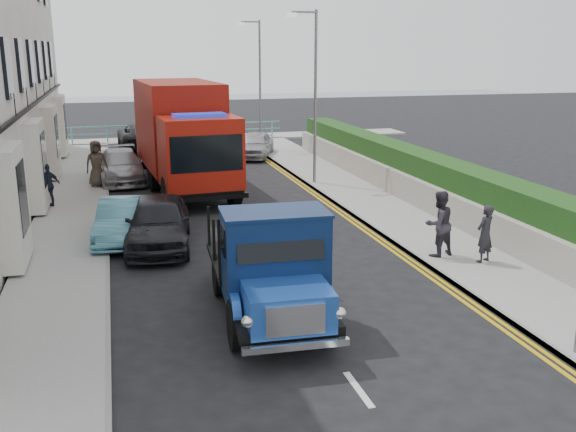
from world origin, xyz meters
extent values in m
plane|color=black|center=(0.00, 0.00, 0.00)|extent=(120.00, 120.00, 0.00)
cube|color=gray|center=(-5.20, 9.00, 0.06)|extent=(2.40, 38.00, 0.12)
cube|color=gray|center=(5.30, 9.00, 0.06)|extent=(2.60, 38.00, 0.12)
cube|color=gray|center=(0.00, 29.00, 0.06)|extent=(30.00, 2.50, 0.12)
plane|color=slate|center=(0.00, 60.00, 0.00)|extent=(120.00, 120.00, 0.00)
cube|color=black|center=(-6.35, 13.00, 3.60)|extent=(0.12, 28.00, 0.10)
cube|color=#B2AD9E|center=(6.60, 9.00, 0.55)|extent=(0.30, 28.00, 1.00)
cube|color=#173812|center=(7.30, 9.00, 0.95)|extent=(1.20, 28.00, 1.70)
cube|color=#59B2A5|center=(0.00, 28.20, 1.08)|extent=(13.00, 0.08, 0.06)
cube|color=#59B2A5|center=(0.00, 28.20, 0.65)|extent=(13.00, 0.06, 0.05)
cylinder|color=slate|center=(4.30, 14.00, 3.50)|extent=(0.12, 0.12, 7.00)
cube|color=slate|center=(3.80, 14.00, 6.90)|extent=(1.00, 0.08, 0.08)
cube|color=beige|center=(3.30, 14.00, 6.78)|extent=(0.35, 0.18, 0.18)
cylinder|color=slate|center=(4.30, 24.00, 3.50)|extent=(0.12, 0.12, 7.00)
cube|color=slate|center=(3.80, 24.00, 6.90)|extent=(1.00, 0.08, 0.08)
cube|color=beige|center=(3.30, 24.00, 6.78)|extent=(0.35, 0.18, 0.18)
cylinder|color=black|center=(-1.69, 0.04, 0.48)|extent=(0.31, 0.98, 0.97)
cylinder|color=black|center=(0.09, -0.05, 0.48)|extent=(0.31, 0.98, 0.97)
cylinder|color=black|center=(-1.54, 2.86, 0.48)|extent=(0.31, 0.98, 0.97)
cylinder|color=black|center=(0.24, 2.77, 0.48)|extent=(0.31, 0.98, 0.97)
cube|color=black|center=(-0.72, 1.41, 0.63)|extent=(2.17, 4.94, 0.18)
cube|color=#1D48A1|center=(-0.82, -0.46, 0.99)|extent=(1.63, 1.39, 0.73)
cube|color=silver|center=(-0.86, -1.14, 0.99)|extent=(1.06, 0.14, 0.56)
cube|color=#0D2048|center=(-0.76, 0.70, 1.57)|extent=(2.08, 1.32, 1.77)
cube|color=black|center=(-0.66, 2.62, 0.86)|extent=(2.27, 2.94, 0.12)
cylinder|color=black|center=(-1.95, 11.15, 0.62)|extent=(0.45, 1.25, 1.23)
cylinder|color=black|center=(0.39, 11.32, 0.62)|extent=(0.45, 1.25, 1.23)
cylinder|color=black|center=(-2.21, 14.61, 0.62)|extent=(0.45, 1.25, 1.23)
cylinder|color=black|center=(0.13, 14.79, 0.62)|extent=(0.45, 1.25, 1.23)
cylinder|color=black|center=(-2.39, 17.07, 0.62)|extent=(0.45, 1.25, 1.23)
cylinder|color=black|center=(-0.05, 17.24, 0.62)|extent=(0.45, 1.25, 1.23)
cube|color=black|center=(-1.00, 14.14, 0.84)|extent=(3.15, 8.01, 0.28)
cube|color=maroon|center=(-0.78, 11.24, 2.01)|extent=(2.84, 2.32, 2.46)
cube|color=black|center=(-0.70, 10.21, 2.13)|extent=(2.46, 0.27, 1.23)
cube|color=maroon|center=(-1.09, 15.37, 2.57)|extent=(3.22, 6.01, 3.36)
imported|color=black|center=(-2.60, 7.00, 0.74)|extent=(2.25, 4.52, 1.48)
imported|color=teal|center=(-3.60, 7.93, 0.61)|extent=(1.77, 3.85, 1.22)
imported|color=#9F9EA2|center=(-3.44, 16.92, 0.67)|extent=(2.14, 4.70, 1.33)
imported|color=black|center=(-2.06, 25.40, 0.79)|extent=(2.81, 5.76, 1.58)
imported|color=#A8A7AC|center=(3.44, 21.51, 0.67)|extent=(2.98, 4.23, 1.34)
imported|color=black|center=(5.46, 3.04, 0.88)|extent=(0.66, 0.56, 1.53)
imported|color=#312C36|center=(4.55, 3.84, 1.01)|extent=(1.00, 0.85, 1.78)
imported|color=#1C2233|center=(-6.00, 12.43, 0.89)|extent=(0.95, 0.86, 1.55)
imported|color=#3C332B|center=(-4.40, 15.58, 1.05)|extent=(1.04, 0.83, 1.86)
camera|label=1|loc=(-3.69, -11.01, 5.56)|focal=40.00mm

